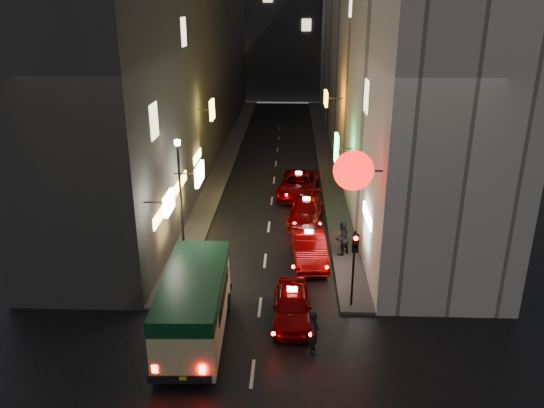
# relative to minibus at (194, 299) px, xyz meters

# --- Properties ---
(building_left) EXTENTS (7.45, 52.00, 18.00)m
(building_left) POSITION_rel_minibus_xyz_m (-5.60, 27.87, 7.24)
(building_left) COLOR #33312E
(building_left) RESTS_ON ground
(building_right) EXTENTS (8.00, 52.00, 18.00)m
(building_right) POSITION_rel_minibus_xyz_m (10.39, 27.87, 7.24)
(building_right) COLOR beige
(building_right) RESTS_ON ground
(building_far) EXTENTS (30.00, 10.00, 22.00)m
(building_far) POSITION_rel_minibus_xyz_m (2.40, 59.88, 9.24)
(building_far) COLOR #303135
(building_far) RESTS_ON ground
(sidewalk_left) EXTENTS (1.50, 52.00, 0.15)m
(sidewalk_left) POSITION_rel_minibus_xyz_m (-1.85, 27.88, -1.68)
(sidewalk_left) COLOR #42403D
(sidewalk_left) RESTS_ON ground
(sidewalk_right) EXTENTS (1.50, 52.00, 0.15)m
(sidewalk_right) POSITION_rel_minibus_xyz_m (6.65, 27.88, -1.68)
(sidewalk_right) COLOR #42403D
(sidewalk_right) RESTS_ON ground
(minibus) EXTENTS (2.49, 6.54, 2.78)m
(minibus) POSITION_rel_minibus_xyz_m (0.00, 0.00, 0.00)
(minibus) COLOR #CCBF7F
(minibus) RESTS_ON ground
(taxi_near) EXTENTS (2.07, 5.00, 1.76)m
(taxi_near) POSITION_rel_minibus_xyz_m (3.81, 1.47, -0.96)
(taxi_near) COLOR #6E0001
(taxi_near) RESTS_ON ground
(taxi_second) EXTENTS (2.78, 5.80, 1.96)m
(taxi_second) POSITION_rel_minibus_xyz_m (4.64, 7.04, -0.86)
(taxi_second) COLOR #6E0001
(taxi_second) RESTS_ON ground
(taxi_third) EXTENTS (2.68, 5.36, 1.81)m
(taxi_third) POSITION_rel_minibus_xyz_m (4.64, 12.30, -0.94)
(taxi_third) COLOR #6E0001
(taxi_third) RESTS_ON ground
(taxi_far) EXTENTS (3.01, 5.91, 1.97)m
(taxi_far) POSITION_rel_minibus_xyz_m (4.21, 17.10, -0.86)
(taxi_far) COLOR #6E0001
(taxi_far) RESTS_ON ground
(pedestrian_crossing) EXTENTS (0.42, 0.66, 2.00)m
(pedestrian_crossing) POSITION_rel_minibus_xyz_m (4.63, -0.72, -0.76)
(pedestrian_crossing) COLOR black
(pedestrian_crossing) RESTS_ON ground
(pedestrian_sidewalk) EXTENTS (0.90, 0.88, 2.06)m
(pedestrian_sidewalk) POSITION_rel_minibus_xyz_m (6.38, 7.52, -0.58)
(pedestrian_sidewalk) COLOR black
(pedestrian_sidewalk) RESTS_ON sidewalk_right
(traffic_light) EXTENTS (0.26, 0.43, 3.50)m
(traffic_light) POSITION_rel_minibus_xyz_m (6.40, 2.35, 0.93)
(traffic_light) COLOR black
(traffic_light) RESTS_ON sidewalk_right
(lamp_post) EXTENTS (0.28, 0.28, 6.22)m
(lamp_post) POSITION_rel_minibus_xyz_m (-1.80, 6.88, 1.97)
(lamp_post) COLOR black
(lamp_post) RESTS_ON sidewalk_left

